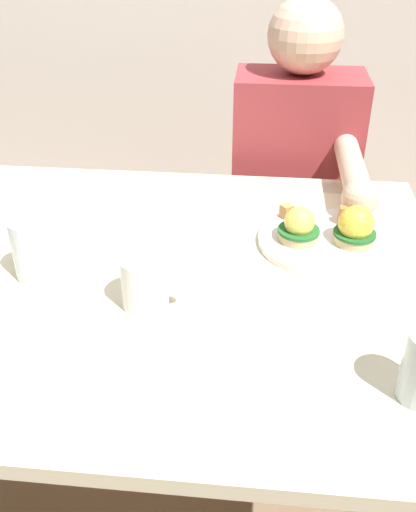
% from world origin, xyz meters
% --- Properties ---
extents(ground_plane, '(6.00, 6.00, 0.00)m').
position_xyz_m(ground_plane, '(0.00, 0.00, 0.00)').
color(ground_plane, '#7F664C').
extents(dining_table, '(1.20, 0.90, 0.74)m').
position_xyz_m(dining_table, '(0.00, 0.00, 0.63)').
color(dining_table, beige).
rests_on(dining_table, ground_plane).
extents(eggs_benedict_plate, '(0.27, 0.27, 0.09)m').
position_xyz_m(eggs_benedict_plate, '(0.38, 0.13, 0.77)').
color(eggs_benedict_plate, white).
rests_on(eggs_benedict_plate, dining_table).
extents(coffee_mug, '(0.11, 0.08, 0.09)m').
position_xyz_m(coffee_mug, '(0.05, -0.10, 0.79)').
color(coffee_mug, white).
rests_on(coffee_mug, dining_table).
extents(fork, '(0.16, 0.05, 0.00)m').
position_xyz_m(fork, '(-0.09, 0.09, 0.74)').
color(fork, silver).
rests_on(fork, dining_table).
extents(water_glass_near, '(0.07, 0.07, 0.12)m').
position_xyz_m(water_glass_near, '(-0.16, -0.04, 0.79)').
color(water_glass_near, silver).
rests_on(water_glass_near, dining_table).
extents(diner_person, '(0.34, 0.54, 1.14)m').
position_xyz_m(diner_person, '(0.33, 0.60, 0.65)').
color(diner_person, '#33333D').
rests_on(diner_person, ground_plane).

